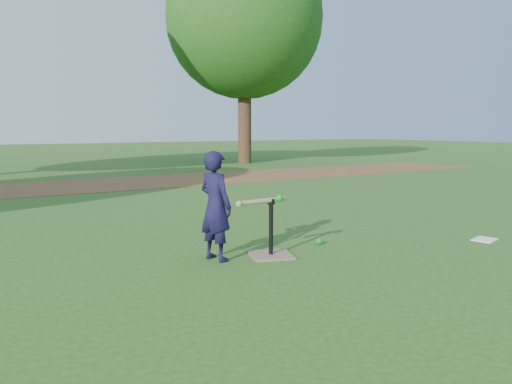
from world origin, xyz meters
TOP-DOWN VIEW (x-y plane):
  - ground at (0.00, 0.00)m, footprint 80.00×80.00m
  - dirt_strip at (0.00, 7.50)m, footprint 24.00×3.00m
  - child at (-0.88, 0.02)m, footprint 0.37×0.47m
  - wiffle_ball_ground at (0.45, -0.01)m, footprint 0.08×0.08m
  - clipboard at (2.30, -0.88)m, footprint 0.35×0.30m
  - batting_tee at (-0.31, -0.15)m, footprint 0.55×0.55m
  - swing_action at (-0.43, -0.18)m, footprint 0.63×0.13m
  - tree_right at (6.50, 12.00)m, footprint 5.80×5.80m

SIDE VIEW (x-z plane):
  - ground at x=0.00m, z-range 0.00..0.00m
  - dirt_strip at x=0.00m, z-range 0.00..0.01m
  - clipboard at x=2.30m, z-range 0.00..0.01m
  - wiffle_ball_ground at x=0.45m, z-range 0.00..0.08m
  - batting_tee at x=-0.31m, z-range -0.20..0.42m
  - child at x=-0.88m, z-range 0.00..1.12m
  - swing_action at x=-0.43m, z-range 0.56..0.65m
  - tree_right at x=6.50m, z-range 1.19..9.39m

